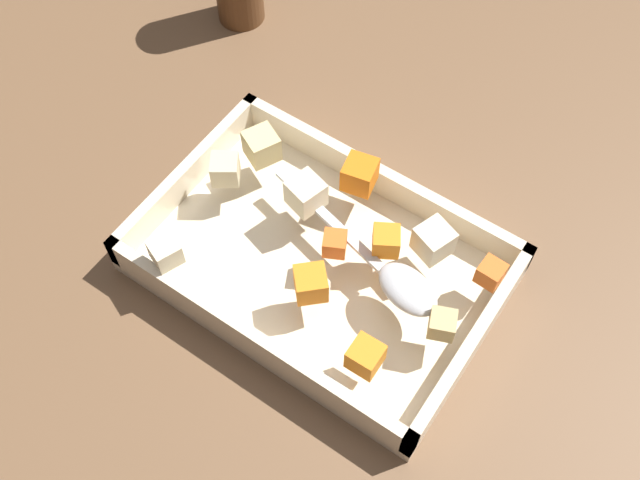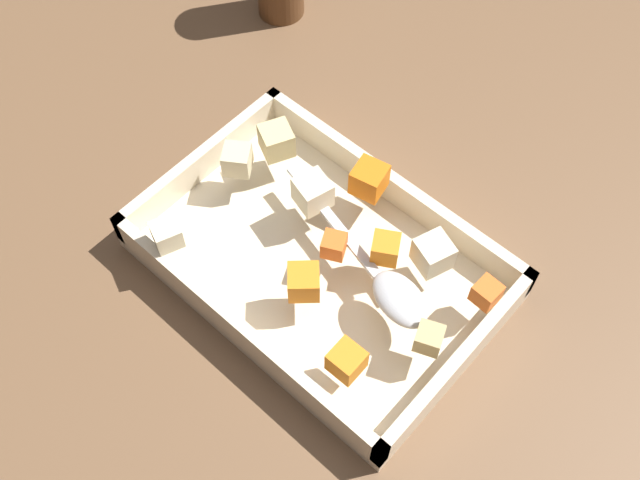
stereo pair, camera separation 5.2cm
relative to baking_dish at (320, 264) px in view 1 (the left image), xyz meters
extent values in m
plane|color=brown|center=(-0.02, 0.01, -0.02)|extent=(4.00, 4.00, 0.00)
cube|color=beige|center=(0.00, 0.00, -0.01)|extent=(0.36, 0.24, 0.01)
cube|color=beige|center=(0.00, -0.12, 0.02)|extent=(0.36, 0.01, 0.04)
cube|color=beige|center=(0.00, 0.12, 0.02)|extent=(0.36, 0.01, 0.04)
cube|color=beige|center=(-0.18, 0.00, 0.02)|extent=(0.01, 0.24, 0.04)
cube|color=beige|center=(0.18, 0.00, 0.02)|extent=(0.01, 0.24, 0.04)
cube|color=orange|center=(0.06, 0.03, 0.05)|extent=(0.04, 0.04, 0.03)
cube|color=orange|center=(0.01, 0.00, 0.05)|extent=(0.03, 0.03, 0.02)
cube|color=orange|center=(0.02, -0.05, 0.05)|extent=(0.04, 0.04, 0.03)
cube|color=orange|center=(0.16, 0.06, 0.05)|extent=(0.02, 0.02, 0.02)
cube|color=orange|center=(0.10, -0.08, 0.05)|extent=(0.03, 0.03, 0.03)
cube|color=orange|center=(-0.01, 0.09, 0.05)|extent=(0.04, 0.04, 0.03)
cube|color=tan|center=(0.15, -0.01, 0.05)|extent=(0.03, 0.03, 0.02)
cube|color=beige|center=(-0.04, 0.03, 0.05)|extent=(0.04, 0.04, 0.03)
cube|color=beige|center=(-0.13, 0.01, 0.05)|extent=(0.04, 0.04, 0.03)
cube|color=beige|center=(-0.12, -0.10, 0.05)|extent=(0.03, 0.03, 0.03)
cube|color=#E0CC89|center=(-0.12, 0.06, 0.05)|extent=(0.04, 0.04, 0.03)
cube|color=beige|center=(0.09, 0.06, 0.05)|extent=(0.04, 0.04, 0.03)
ellipsoid|color=silver|center=(0.10, 0.00, 0.05)|extent=(0.08, 0.06, 0.02)
cube|color=silver|center=(-0.01, 0.03, 0.04)|extent=(0.16, 0.05, 0.01)
camera|label=1|loc=(0.22, -0.32, 0.69)|focal=42.57mm
camera|label=2|loc=(0.26, -0.29, 0.69)|focal=42.57mm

